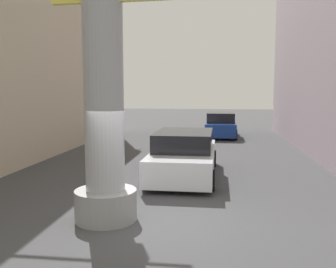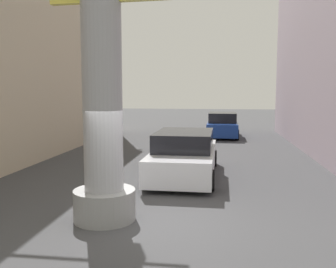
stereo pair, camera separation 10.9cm
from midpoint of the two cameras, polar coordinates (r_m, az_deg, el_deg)
name	(u,v)px [view 1 (the left image)]	position (r m, az deg, el deg)	size (l,w,h in m)	color
ground_plane	(184,152)	(18.15, 2.35, -2.72)	(88.21, 88.21, 0.00)	#424244
neon_sign_pole	(103,25)	(8.51, -10.30, 16.03)	(3.06, 1.40, 10.01)	#9E9EA3
traffic_light_mast	(14,41)	(13.59, -22.60, 13.00)	(5.67, 0.32, 6.48)	#333333
car_lead	(184,155)	(12.86, 2.24, -3.22)	(2.18, 5.17, 1.56)	black
car_far	(221,125)	(24.31, 7.89, 1.32)	(2.02, 4.51, 1.56)	black
palm_tree_mid_left	(31,30)	(19.71, -20.29, 14.59)	(3.12, 3.02, 8.89)	brown
palm_tree_far_left	(97,47)	(27.67, -10.81, 12.83)	(3.24, 2.86, 9.65)	brown
pedestrian_far_left	(88,123)	(22.90, -12.22, 1.58)	(0.47, 0.47, 1.72)	#3F3833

